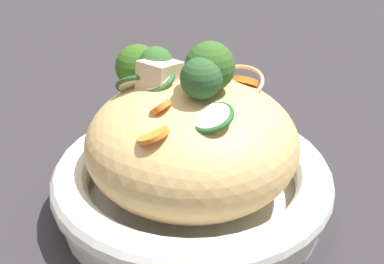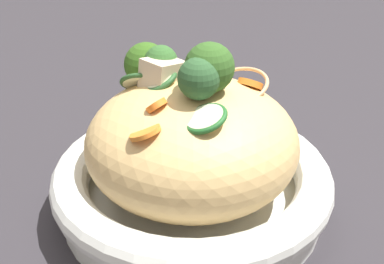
% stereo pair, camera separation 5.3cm
% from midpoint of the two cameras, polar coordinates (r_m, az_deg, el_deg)
% --- Properties ---
extents(ground_plane, '(3.00, 3.00, 0.00)m').
position_cam_midpoint_polar(ground_plane, '(0.58, -2.63, -8.21)').
color(ground_plane, '#2B282C').
extents(serving_bowl, '(0.29, 0.29, 0.06)m').
position_cam_midpoint_polar(serving_bowl, '(0.56, -2.70, -5.73)').
color(serving_bowl, white).
rests_on(serving_bowl, ground_plane).
extents(noodle_heap, '(0.22, 0.22, 0.12)m').
position_cam_midpoint_polar(noodle_heap, '(0.54, -2.81, -1.19)').
color(noodle_heap, tan).
rests_on(noodle_heap, serving_bowl).
extents(broccoli_florets, '(0.18, 0.07, 0.09)m').
position_cam_midpoint_polar(broccoli_florets, '(0.53, -4.87, 6.68)').
color(broccoli_florets, '#A2C074').
rests_on(broccoli_florets, serving_bowl).
extents(carrot_coins, '(0.05, 0.17, 0.03)m').
position_cam_midpoint_polar(carrot_coins, '(0.50, -2.21, 3.07)').
color(carrot_coins, orange).
rests_on(carrot_coins, serving_bowl).
extents(zucchini_slices, '(0.16, 0.10, 0.04)m').
position_cam_midpoint_polar(zucchini_slices, '(0.51, -4.64, 4.46)').
color(zucchini_slices, beige).
rests_on(zucchini_slices, serving_bowl).
extents(chicken_chunks, '(0.08, 0.08, 0.03)m').
position_cam_midpoint_polar(chicken_chunks, '(0.53, -5.04, 5.89)').
color(chicken_chunks, beige).
rests_on(chicken_chunks, serving_bowl).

